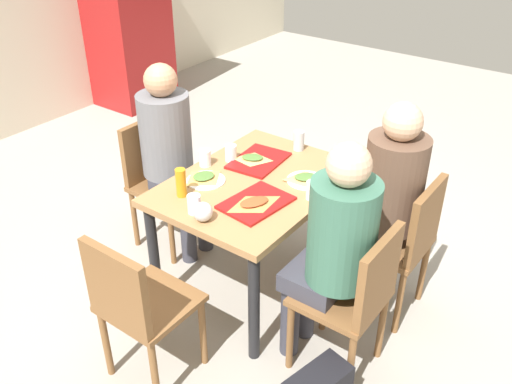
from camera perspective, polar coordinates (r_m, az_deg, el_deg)
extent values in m
cube|color=#9E998E|center=(3.55, 0.00, -9.19)|extent=(10.00, 10.00, 0.02)
cube|color=#9E7247|center=(3.13, 0.00, 0.82)|extent=(1.12, 0.83, 0.04)
cylinder|color=black|center=(2.85, -0.21, -11.70)|extent=(0.06, 0.06, 0.68)
cylinder|color=black|center=(3.54, 9.44, -2.70)|extent=(0.06, 0.06, 0.68)
cylinder|color=black|center=(3.23, -10.41, -6.47)|extent=(0.06, 0.06, 0.68)
cylinder|color=black|center=(3.84, 0.15, 0.73)|extent=(0.06, 0.06, 0.68)
cube|color=brown|center=(2.79, 8.58, -10.58)|extent=(0.40, 0.40, 0.03)
cube|color=brown|center=(2.60, 12.46, -8.47)|extent=(0.38, 0.04, 0.40)
cylinder|color=brown|center=(2.90, 3.51, -14.53)|extent=(0.04, 0.04, 0.43)
cylinder|color=brown|center=(3.11, 7.01, -10.85)|extent=(0.04, 0.04, 0.43)
cylinder|color=brown|center=(2.79, 9.63, -17.31)|extent=(0.04, 0.04, 0.43)
cylinder|color=brown|center=(3.01, 12.74, -13.22)|extent=(0.04, 0.04, 0.43)
cube|color=brown|center=(3.20, 13.43, -5.04)|extent=(0.40, 0.40, 0.03)
cube|color=brown|center=(3.03, 16.99, -2.86)|extent=(0.38, 0.04, 0.40)
cylinder|color=brown|center=(3.26, 8.96, -8.73)|extent=(0.04, 0.04, 0.43)
cylinder|color=brown|center=(3.51, 11.63, -5.80)|extent=(0.04, 0.04, 0.43)
cylinder|color=brown|center=(3.17, 14.45, -10.90)|extent=(0.04, 0.04, 0.43)
cylinder|color=brown|center=(3.42, 16.76, -7.69)|extent=(0.04, 0.04, 0.43)
cube|color=brown|center=(3.67, -9.00, 0.59)|extent=(0.40, 0.40, 0.03)
cube|color=brown|center=(3.69, -11.27, 4.31)|extent=(0.38, 0.04, 0.40)
cylinder|color=brown|center=(3.80, -5.10, -2.10)|extent=(0.04, 0.04, 0.43)
cylinder|color=brown|center=(3.59, -8.64, -4.47)|extent=(0.04, 0.04, 0.43)
cylinder|color=brown|center=(4.00, -8.79, -0.51)|extent=(0.04, 0.04, 0.43)
cylinder|color=brown|center=(3.81, -12.33, -2.65)|extent=(0.04, 0.04, 0.43)
cube|color=brown|center=(2.77, -10.76, -11.12)|extent=(0.40, 0.40, 0.03)
cube|color=brown|center=(2.55, -14.14, -9.59)|extent=(0.04, 0.38, 0.40)
cylinder|color=brown|center=(3.10, -10.30, -11.30)|extent=(0.04, 0.04, 0.43)
cylinder|color=brown|center=(2.92, -5.47, -14.09)|extent=(0.04, 0.04, 0.43)
cylinder|color=brown|center=(2.96, -15.11, -14.68)|extent=(0.04, 0.04, 0.43)
cylinder|color=brown|center=(2.77, -10.33, -17.96)|extent=(0.04, 0.04, 0.43)
cylinder|color=#383842|center=(2.96, 3.51, -12.83)|extent=(0.10, 0.10, 0.46)
cylinder|color=#383842|center=(3.06, 5.18, -11.13)|extent=(0.10, 0.10, 0.46)
cube|color=#383842|center=(2.79, 6.33, -8.58)|extent=(0.32, 0.28, 0.10)
cylinder|color=#386651|center=(2.57, 8.84, -4.12)|extent=(0.32, 0.32, 0.52)
sphere|color=#DBAD89|center=(2.38, 9.50, 2.78)|extent=(0.20, 0.20, 0.20)
cylinder|color=#383842|center=(3.34, 8.82, -7.35)|extent=(0.10, 0.10, 0.46)
cylinder|color=#383842|center=(3.45, 10.10, -5.99)|extent=(0.10, 0.10, 0.46)
cube|color=#383842|center=(3.20, 11.47, -3.32)|extent=(0.32, 0.28, 0.10)
cylinder|color=brown|center=(3.00, 13.94, 0.89)|extent=(0.32, 0.32, 0.52)
sphere|color=#DBAD89|center=(2.85, 14.82, 6.99)|extent=(0.20, 0.20, 0.20)
cylinder|color=#383842|center=(3.70, -5.31, -2.82)|extent=(0.10, 0.10, 0.46)
cylinder|color=#383842|center=(3.60, -6.98, -3.95)|extent=(0.10, 0.10, 0.46)
cube|color=#383842|center=(3.56, -7.58, 0.87)|extent=(0.32, 0.28, 0.10)
cylinder|color=slate|center=(3.49, -9.26, 5.82)|extent=(0.32, 0.32, 0.52)
sphere|color=tan|center=(3.36, -9.76, 11.22)|extent=(0.20, 0.20, 0.20)
cube|color=#B21414|center=(2.91, 0.02, -1.11)|extent=(0.39, 0.30, 0.02)
cube|color=#B21414|center=(3.32, 0.27, 3.24)|extent=(0.38, 0.29, 0.02)
cylinder|color=white|center=(3.13, -5.17, 1.19)|extent=(0.22, 0.22, 0.01)
cylinder|color=white|center=(3.13, 5.17, 1.20)|extent=(0.22, 0.22, 0.01)
pyramid|color=#C68C47|center=(2.88, -0.20, -1.17)|extent=(0.26, 0.21, 0.01)
ellipsoid|color=#B74723|center=(2.87, -0.20, -1.00)|extent=(0.18, 0.15, 0.01)
pyramid|color=#DBAD60|center=(3.31, -0.37, 3.44)|extent=(0.20, 0.22, 0.01)
ellipsoid|color=#4C7233|center=(3.31, -0.37, 3.60)|extent=(0.14, 0.15, 0.01)
pyramid|color=tan|center=(3.14, -5.38, 1.50)|extent=(0.20, 0.18, 0.01)
ellipsoid|color=#4C7233|center=(3.14, -5.39, 1.66)|extent=(0.14, 0.13, 0.01)
pyramid|color=#DBAD60|center=(3.13, 5.21, 1.41)|extent=(0.23, 0.24, 0.01)
ellipsoid|color=#4C7233|center=(3.13, 5.22, 1.56)|extent=(0.16, 0.17, 0.01)
cylinder|color=white|center=(3.28, -5.26, 3.51)|extent=(0.07, 0.07, 0.10)
cylinder|color=white|center=(2.95, 5.82, 0.18)|extent=(0.07, 0.07, 0.10)
cylinder|color=white|center=(2.84, -6.36, -1.24)|extent=(0.07, 0.07, 0.10)
cylinder|color=white|center=(3.32, -2.60, 4.02)|extent=(0.07, 0.07, 0.10)
cylinder|color=#B7BCC6|center=(3.45, 4.40, 5.27)|extent=(0.07, 0.07, 0.12)
cylinder|color=orange|center=(2.97, -7.69, 0.95)|extent=(0.06, 0.06, 0.16)
sphere|color=silver|center=(2.77, -5.47, -2.03)|extent=(0.10, 0.10, 0.10)
cube|color=maroon|center=(6.04, -13.12, 17.52)|extent=(0.70, 0.60, 1.90)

